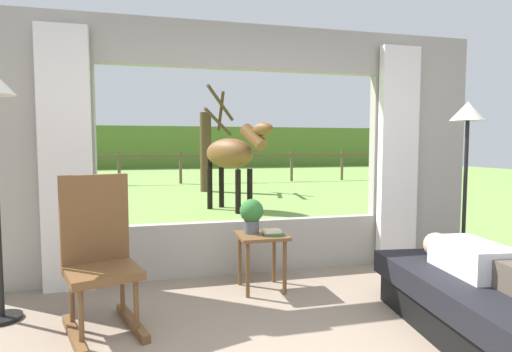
{
  "coord_description": "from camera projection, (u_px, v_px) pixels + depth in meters",
  "views": [
    {
      "loc": [
        -0.93,
        -1.93,
        1.34
      ],
      "look_at": [
        0.0,
        1.8,
        1.05
      ],
      "focal_mm": 29.14,
      "sensor_mm": 36.0,
      "label": 1
    }
  ],
  "objects": [
    {
      "name": "back_wall_with_window",
      "position": [
        245.0,
        154.0,
        4.28
      ],
      "size": [
        5.2,
        0.12,
        2.55
      ],
      "color": "#9E998E",
      "rests_on": "ground_plane"
    },
    {
      "name": "curtain_panel_left",
      "position": [
        66.0,
        160.0,
        3.74
      ],
      "size": [
        0.44,
        0.1,
        2.4
      ],
      "primitive_type": "cube",
      "color": "silver",
      "rests_on": "ground_plane"
    },
    {
      "name": "curtain_panel_right",
      "position": [
        398.0,
        158.0,
        4.56
      ],
      "size": [
        0.44,
        0.1,
        2.4
      ],
      "primitive_type": "cube",
      "color": "silver",
      "rests_on": "ground_plane"
    },
    {
      "name": "outdoor_pasture_lawn",
      "position": [
        179.0,
        182.0,
        14.92
      ],
      "size": [
        36.0,
        21.68,
        0.02
      ],
      "primitive_type": "cube",
      "color": "#759E47",
      "rests_on": "ground_plane"
    },
    {
      "name": "distant_hill_ridge",
      "position": [
        168.0,
        147.0,
        24.35
      ],
      "size": [
        36.0,
        2.0,
        2.4
      ],
      "primitive_type": "cube",
      "color": "#56752E",
      "rests_on": "ground_plane"
    },
    {
      "name": "recliner_sofa",
      "position": [
        486.0,
        308.0,
        2.86
      ],
      "size": [
        1.09,
        1.79,
        0.42
      ],
      "rotation": [
        0.0,
        0.0,
        -0.12
      ],
      "color": "black",
      "rests_on": "ground_plane"
    },
    {
      "name": "reclining_person",
      "position": [
        494.0,
        267.0,
        2.79
      ],
      "size": [
        0.41,
        1.44,
        0.22
      ],
      "rotation": [
        0.0,
        0.0,
        -0.12
      ],
      "color": "silver",
      "rests_on": "recliner_sofa"
    },
    {
      "name": "rocking_chair",
      "position": [
        99.0,
        254.0,
        3.01
      ],
      "size": [
        0.65,
        0.79,
        1.12
      ],
      "rotation": [
        0.0,
        0.0,
        0.32
      ],
      "color": "brown",
      "rests_on": "ground_plane"
    },
    {
      "name": "side_table",
      "position": [
        262.0,
        244.0,
        3.82
      ],
      "size": [
        0.44,
        0.44,
        0.52
      ],
      "color": "brown",
      "rests_on": "ground_plane"
    },
    {
      "name": "potted_plant",
      "position": [
        252.0,
        214.0,
        3.84
      ],
      "size": [
        0.22,
        0.22,
        0.32
      ],
      "color": "#4C5156",
      "rests_on": "side_table"
    },
    {
      "name": "book_stack",
      "position": [
        273.0,
        232.0,
        3.77
      ],
      "size": [
        0.2,
        0.14,
        0.05
      ],
      "color": "#337247",
      "rests_on": "side_table"
    },
    {
      "name": "floor_lamp_right",
      "position": [
        467.0,
        137.0,
        3.91
      ],
      "size": [
        0.32,
        0.32,
        1.75
      ],
      "color": "black",
      "rests_on": "ground_plane"
    },
    {
      "name": "horse",
      "position": [
        232.0,
        154.0,
        8.25
      ],
      "size": [
        1.27,
        1.71,
        1.73
      ],
      "rotation": [
        0.0,
        0.0,
        -2.58
      ],
      "color": "brown",
      "rests_on": "outdoor_pasture_lawn"
    },
    {
      "name": "pasture_tree",
      "position": [
        207.0,
        147.0,
        11.69
      ],
      "size": [
        0.99,
        1.25,
        2.92
      ],
      "color": "#4C3823",
      "rests_on": "outdoor_pasture_lawn"
    },
    {
      "name": "pasture_fence_line",
      "position": [
        180.0,
        162.0,
        14.16
      ],
      "size": [
        16.1,
        0.1,
        1.1
      ],
      "color": "brown",
      "rests_on": "outdoor_pasture_lawn"
    }
  ]
}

